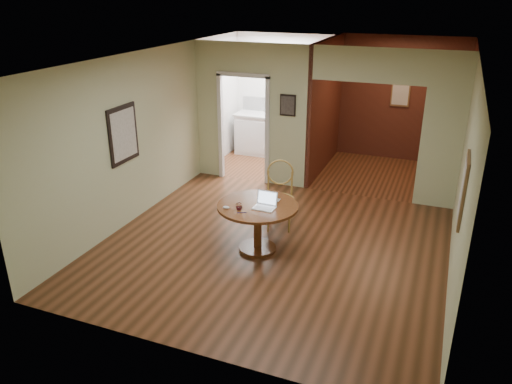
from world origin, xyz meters
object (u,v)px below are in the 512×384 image
at_px(chair, 280,191).
at_px(open_laptop, 266,203).
at_px(closed_laptop, 269,201).
at_px(dining_table, 258,217).

distance_m(chair, open_laptop, 0.94).
distance_m(chair, closed_laptop, 0.73).
height_order(dining_table, open_laptop, open_laptop).
distance_m(dining_table, closed_laptop, 0.29).
bearing_deg(closed_laptop, open_laptop, -81.44).
relative_size(chair, closed_laptop, 3.56).
bearing_deg(open_laptop, closed_laptop, 100.70).
relative_size(dining_table, closed_laptop, 3.78).
bearing_deg(chair, open_laptop, -100.64).
bearing_deg(closed_laptop, chair, 95.93).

